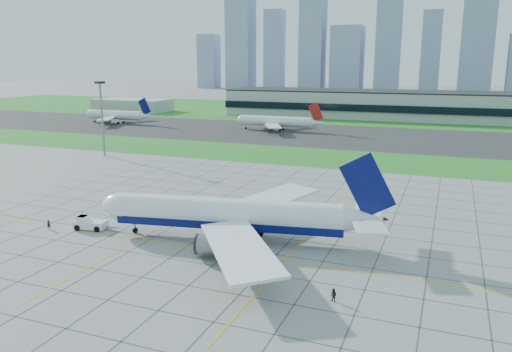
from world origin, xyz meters
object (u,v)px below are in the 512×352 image
Objects in this scene: crew_near at (49,225)px; crew_far at (334,295)px; distant_jet_1 at (277,121)px; airliner at (231,215)px; pushback_tug at (89,223)px; light_mast at (102,109)px; distant_jet_0 at (117,115)px.

crew_far is (58.20, -9.61, -0.00)m from crew_near.
distant_jet_1 is at bearing 37.06° from crew_near.
airliner is 28.75m from pushback_tug.
crew_near is at bearing -160.16° from crew_far.
crew_near is 58.98m from crew_far.
pushback_tug is at bearing -164.71° from crew_far.
distant_jet_1 is (-42.00, 146.70, -0.17)m from airliner.
pushback_tug is 4.85× the size of crew_far.
light_mast reaches higher than pushback_tug.
crew_far is 223.21m from distant_jet_0.
crew_far is (51.09, -12.66, -0.17)m from pushback_tug.
crew_far is at bearing -64.81° from crew_near.
pushback_tug is (-28.15, -4.62, -3.53)m from airliner.
pushback_tug is 4.84× the size of crew_near.
pushback_tug reaches higher than crew_far.
light_mast is 13.45× the size of crew_far.
airliner is (75.75, -60.95, -11.52)m from light_mast.
airliner is 28.38× the size of crew_far.
crew_near is 1.00× the size of crew_far.
crew_far is at bearing -68.40° from distant_jet_1.
crew_near is at bearing -177.78° from airliner.
distant_jet_0 is at bearing 163.11° from crew_far.
airliner is at bearing -38.82° from light_mast.
crew_near is 0.04× the size of distant_jet_0.
distant_jet_0 is (-96.56, 151.21, 3.53)m from crew_near.
crew_near is (-7.11, -3.05, -0.17)m from pushback_tug.
crew_near is 154.57m from distant_jet_1.
pushback_tug is 180.85m from distant_jet_0.
crew_near is 0.04× the size of distant_jet_1.
airliner is 194.88m from distant_jet_0.
light_mast reaches higher than crew_near.
pushback_tug is at bearing -32.19° from crew_near.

